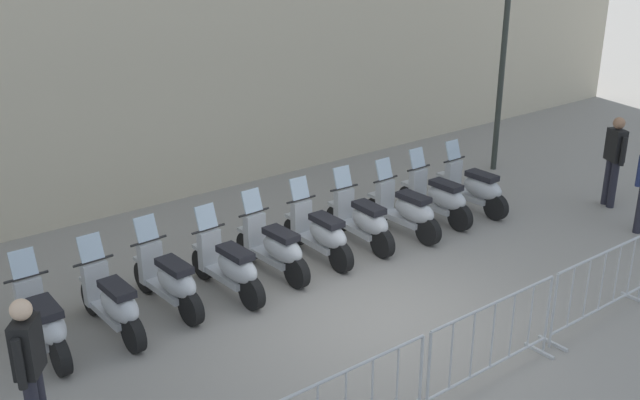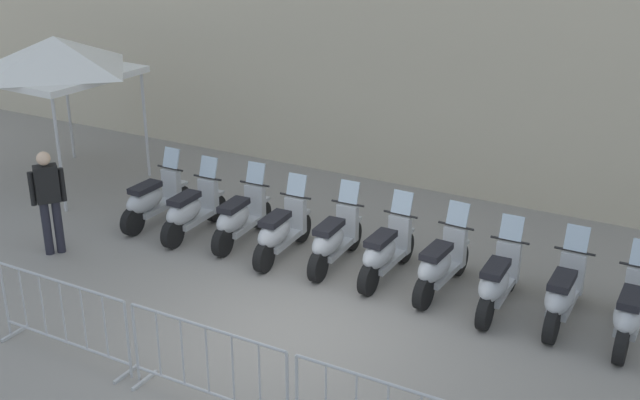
{
  "view_description": "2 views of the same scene",
  "coord_description": "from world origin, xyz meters",
  "px_view_note": "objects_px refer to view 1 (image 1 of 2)",
  "views": [
    {
      "loc": [
        -5.9,
        -6.95,
        5.25
      ],
      "look_at": [
        0.04,
        1.56,
        1.23
      ],
      "focal_mm": 42.0,
      "sensor_mm": 36.0,
      "label": 1
    },
    {
      "loc": [
        5.31,
        -7.85,
        5.73
      ],
      "look_at": [
        -0.96,
        2.22,
        0.94
      ],
      "focal_mm": 45.47,
      "sensor_mm": 36.0,
      "label": 2
    }
  ],
  "objects_px": {
    "motorcycle_2": "(169,280)",
    "barrier_segment_1": "(492,342)",
    "officer_by_barriers": "(614,156)",
    "motorcycle_4": "(275,248)",
    "motorcycle_3": "(229,267)",
    "motorcycle_7": "(406,210)",
    "barrier_segment_2": "(601,287)",
    "motorcycle_6": "(362,221)",
    "street_lamp": "(507,17)",
    "officer_mid_plaza": "(30,366)",
    "motorcycle_1": "(113,303)",
    "motorcycle_5": "(320,234)",
    "motorcycle_8": "(438,198)",
    "motorcycle_9": "(474,188)",
    "motorcycle_0": "(44,323)"
  },
  "relations": [
    {
      "from": "motorcycle_2",
      "to": "barrier_segment_1",
      "type": "xyz_separation_m",
      "value": [
        2.4,
        -3.76,
        0.07
      ]
    },
    {
      "from": "officer_by_barriers",
      "to": "motorcycle_4",
      "type": "bearing_deg",
      "value": 170.34
    },
    {
      "from": "motorcycle_3",
      "to": "motorcycle_7",
      "type": "relative_size",
      "value": 1.0
    },
    {
      "from": "motorcycle_7",
      "to": "barrier_segment_2",
      "type": "distance_m",
      "value": 3.74
    },
    {
      "from": "motorcycle_2",
      "to": "motorcycle_6",
      "type": "distance_m",
      "value": 3.53
    },
    {
      "from": "motorcycle_7",
      "to": "barrier_segment_2",
      "type": "bearing_deg",
      "value": -86.7
    },
    {
      "from": "street_lamp",
      "to": "motorcycle_6",
      "type": "bearing_deg",
      "value": -162.45
    },
    {
      "from": "motorcycle_3",
      "to": "officer_mid_plaza",
      "type": "height_order",
      "value": "officer_mid_plaza"
    },
    {
      "from": "motorcycle_1",
      "to": "motorcycle_3",
      "type": "distance_m",
      "value": 1.77
    },
    {
      "from": "motorcycle_4",
      "to": "barrier_segment_2",
      "type": "height_order",
      "value": "motorcycle_4"
    },
    {
      "from": "motorcycle_2",
      "to": "officer_by_barriers",
      "type": "distance_m",
      "value": 8.58
    },
    {
      "from": "motorcycle_3",
      "to": "motorcycle_5",
      "type": "xyz_separation_m",
      "value": [
        1.75,
        0.22,
        0.0
      ]
    },
    {
      "from": "motorcycle_4",
      "to": "barrier_segment_1",
      "type": "xyz_separation_m",
      "value": [
        0.63,
        -3.83,
        0.07
      ]
    },
    {
      "from": "motorcycle_3",
      "to": "motorcycle_4",
      "type": "relative_size",
      "value": 1.0
    },
    {
      "from": "motorcycle_8",
      "to": "officer_by_barriers",
      "type": "distance_m",
      "value": 3.5
    },
    {
      "from": "motorcycle_8",
      "to": "motorcycle_4",
      "type": "bearing_deg",
      "value": -177.64
    },
    {
      "from": "motorcycle_2",
      "to": "motorcycle_5",
      "type": "relative_size",
      "value": 1.0
    },
    {
      "from": "motorcycle_7",
      "to": "officer_mid_plaza",
      "type": "relative_size",
      "value": 1.0
    },
    {
      "from": "motorcycle_9",
      "to": "motorcycle_4",
      "type": "bearing_deg",
      "value": -178.3
    },
    {
      "from": "motorcycle_0",
      "to": "barrier_segment_1",
      "type": "height_order",
      "value": "motorcycle_0"
    },
    {
      "from": "barrier_segment_2",
      "to": "officer_mid_plaza",
      "type": "relative_size",
      "value": 1.24
    },
    {
      "from": "motorcycle_8",
      "to": "motorcycle_7",
      "type": "bearing_deg",
      "value": -171.68
    },
    {
      "from": "motorcycle_9",
      "to": "motorcycle_0",
      "type": "bearing_deg",
      "value": -177.32
    },
    {
      "from": "motorcycle_5",
      "to": "motorcycle_4",
      "type": "bearing_deg",
      "value": -177.25
    },
    {
      "from": "motorcycle_9",
      "to": "officer_mid_plaza",
      "type": "height_order",
      "value": "officer_mid_plaza"
    },
    {
      "from": "motorcycle_6",
      "to": "barrier_segment_1",
      "type": "height_order",
      "value": "motorcycle_6"
    },
    {
      "from": "motorcycle_2",
      "to": "motorcycle_8",
      "type": "height_order",
      "value": "same"
    },
    {
      "from": "motorcycle_4",
      "to": "motorcycle_6",
      "type": "distance_m",
      "value": 1.76
    },
    {
      "from": "motorcycle_1",
      "to": "street_lamp",
      "type": "bearing_deg",
      "value": 11.47
    },
    {
      "from": "motorcycle_2",
      "to": "barrier_segment_1",
      "type": "distance_m",
      "value": 4.46
    },
    {
      "from": "street_lamp",
      "to": "motorcycle_2",
      "type": "bearing_deg",
      "value": -168.6
    },
    {
      "from": "motorcycle_2",
      "to": "motorcycle_3",
      "type": "relative_size",
      "value": 1.0
    },
    {
      "from": "motorcycle_7",
      "to": "motorcycle_9",
      "type": "xyz_separation_m",
      "value": [
        1.76,
        0.11,
        0.0
      ]
    },
    {
      "from": "motorcycle_5",
      "to": "barrier_segment_2",
      "type": "distance_m",
      "value": 4.26
    },
    {
      "from": "motorcycle_0",
      "to": "motorcycle_7",
      "type": "bearing_deg",
      "value": 2.39
    },
    {
      "from": "motorcycle_9",
      "to": "street_lamp",
      "type": "distance_m",
      "value": 3.83
    },
    {
      "from": "motorcycle_3",
      "to": "motorcycle_9",
      "type": "relative_size",
      "value": 1.0
    },
    {
      "from": "motorcycle_7",
      "to": "barrier_segment_1",
      "type": "height_order",
      "value": "motorcycle_7"
    },
    {
      "from": "barrier_segment_1",
      "to": "street_lamp",
      "type": "xyz_separation_m",
      "value": [
        5.94,
        5.44,
        2.72
      ]
    },
    {
      "from": "barrier_segment_2",
      "to": "officer_mid_plaza",
      "type": "bearing_deg",
      "value": 165.87
    },
    {
      "from": "motorcycle_1",
      "to": "motorcycle_7",
      "type": "distance_m",
      "value": 5.3
    },
    {
      "from": "motorcycle_4",
      "to": "officer_by_barriers",
      "type": "bearing_deg",
      "value": -9.66
    },
    {
      "from": "motorcycle_2",
      "to": "street_lamp",
      "type": "height_order",
      "value": "street_lamp"
    },
    {
      "from": "motorcycle_8",
      "to": "barrier_segment_1",
      "type": "height_order",
      "value": "motorcycle_8"
    },
    {
      "from": "motorcycle_5",
      "to": "motorcycle_6",
      "type": "relative_size",
      "value": 1.0
    },
    {
      "from": "motorcycle_0",
      "to": "street_lamp",
      "type": "height_order",
      "value": "street_lamp"
    },
    {
      "from": "motorcycle_2",
      "to": "motorcycle_4",
      "type": "height_order",
      "value": "same"
    },
    {
      "from": "motorcycle_3",
      "to": "motorcycle_4",
      "type": "bearing_deg",
      "value": 11.5
    },
    {
      "from": "motorcycle_5",
      "to": "barrier_segment_2",
      "type": "xyz_separation_m",
      "value": [
        1.99,
        -3.76,
        0.07
      ]
    },
    {
      "from": "motorcycle_7",
      "to": "motorcycle_2",
      "type": "bearing_deg",
      "value": -178.8
    }
  ]
}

